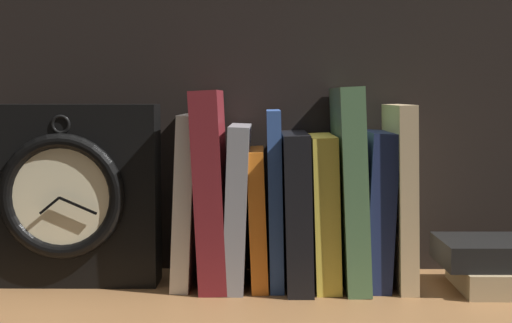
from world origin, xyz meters
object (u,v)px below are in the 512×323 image
at_px(book_green_romantic, 349,186).
at_px(book_tan_shortstories, 399,195).
at_px(book_blue_modern, 275,197).
at_px(book_maroon_dawkins, 212,188).
at_px(book_black_skeptic, 296,209).
at_px(book_yellow_seinlanguage, 323,210).
at_px(book_navy_bierce, 376,208).
at_px(book_orange_pandolfini, 258,217).
at_px(book_white_catcher, 187,200).
at_px(framed_clock, 67,195).
at_px(book_gray_chess, 238,205).

height_order(book_green_romantic, book_tan_shortstories, book_green_romantic).
height_order(book_blue_modern, book_tan_shortstories, book_tan_shortstories).
relative_size(book_maroon_dawkins, book_green_romantic, 0.98).
bearing_deg(book_black_skeptic, book_green_romantic, -0.00).
bearing_deg(book_yellow_seinlanguage, book_green_romantic, -0.00).
bearing_deg(book_navy_bierce, book_green_romantic, -180.00).
bearing_deg(book_orange_pandolfini, book_black_skeptic, 0.00).
xyz_separation_m(book_white_catcher, book_navy_bierce, (0.24, 0.00, -0.01)).
bearing_deg(book_green_romantic, book_navy_bierce, 0.00).
distance_m(book_orange_pandolfini, book_green_romantic, 0.12).
bearing_deg(framed_clock, book_orange_pandolfini, 1.87).
distance_m(book_yellow_seinlanguage, book_tan_shortstories, 0.10).
height_order(book_white_catcher, book_blue_modern, book_blue_modern).
distance_m(book_gray_chess, book_yellow_seinlanguage, 0.11).
bearing_deg(book_tan_shortstories, book_blue_modern, 180.00).
distance_m(book_orange_pandolfini, book_black_skeptic, 0.05).
xyz_separation_m(book_gray_chess, book_green_romantic, (0.14, -0.00, 0.02)).
relative_size(book_blue_modern, book_tan_shortstories, 0.97).
relative_size(book_orange_pandolfini, book_blue_modern, 0.78).
xyz_separation_m(book_tan_shortstories, framed_clock, (-0.42, -0.01, 0.00)).
height_order(book_blue_modern, book_navy_bierce, book_blue_modern).
xyz_separation_m(book_blue_modern, framed_clock, (-0.26, -0.01, 0.00)).
relative_size(book_white_catcher, book_gray_chess, 1.06).
bearing_deg(book_maroon_dawkins, book_black_skeptic, 0.00).
bearing_deg(book_orange_pandolfini, book_maroon_dawkins, 180.00).
bearing_deg(book_white_catcher, framed_clock, -177.00).
bearing_deg(book_yellow_seinlanguage, framed_clock, -178.61).
relative_size(book_orange_pandolfini, book_yellow_seinlanguage, 0.91).
relative_size(book_white_catcher, book_blue_modern, 0.97).
relative_size(book_blue_modern, book_green_romantic, 0.89).
distance_m(book_white_catcher, book_blue_modern, 0.11).
bearing_deg(book_maroon_dawkins, framed_clock, -177.52).
relative_size(book_navy_bierce, book_tan_shortstories, 0.85).
distance_m(book_white_catcher, book_gray_chess, 0.06).
bearing_deg(book_gray_chess, book_maroon_dawkins, 180.00).
xyz_separation_m(book_yellow_seinlanguage, book_navy_bierce, (0.07, 0.00, 0.00)).
height_order(book_black_skeptic, book_green_romantic, book_green_romantic).
bearing_deg(book_blue_modern, book_tan_shortstories, 0.00).
xyz_separation_m(book_maroon_dawkins, book_green_romantic, (0.18, -0.00, 0.00)).
bearing_deg(book_tan_shortstories, book_gray_chess, 180.00).
bearing_deg(book_white_catcher, book_tan_shortstories, 0.00).
height_order(book_gray_chess, book_orange_pandolfini, book_gray_chess).
height_order(book_green_romantic, framed_clock, book_green_romantic).
height_order(book_gray_chess, book_black_skeptic, book_gray_chess).
bearing_deg(book_black_skeptic, book_maroon_dawkins, 180.00).
distance_m(book_black_skeptic, book_yellow_seinlanguage, 0.03).
height_order(book_gray_chess, book_tan_shortstories, book_tan_shortstories).
xyz_separation_m(book_orange_pandolfini, book_black_skeptic, (0.05, 0.00, 0.01)).
height_order(book_maroon_dawkins, book_gray_chess, book_maroon_dawkins).
relative_size(book_gray_chess, book_tan_shortstories, 0.89).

